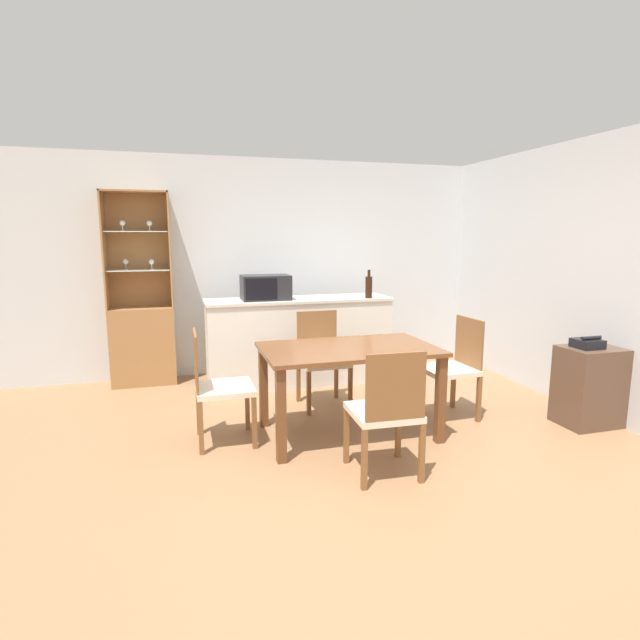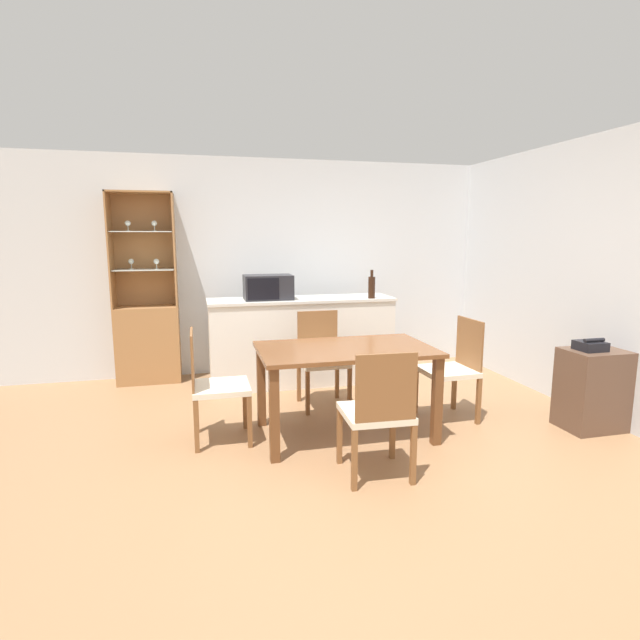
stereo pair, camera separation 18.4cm
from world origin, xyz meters
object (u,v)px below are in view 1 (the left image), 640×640
Objects in this scene: display_cabinet at (143,330)px; dining_chair_side_left_far at (218,386)px; microwave at (266,287)px; dining_chair_side_right_far at (452,367)px; telephone at (587,343)px; dining_table at (349,360)px; dining_chair_head_far at (322,359)px; side_cabinet at (589,386)px; wine_bottle at (369,287)px; dining_chair_head_near at (386,412)px.

dining_chair_side_left_far is at bearing -70.80° from display_cabinet.
dining_chair_side_left_far is 1.77× the size of microwave.
telephone is (0.99, -0.51, 0.27)m from dining_chair_side_right_far.
microwave is (-0.41, 1.54, 0.46)m from dining_table.
side_cabinet is at bearing 150.09° from dining_chair_head_far.
dining_chair_head_far is 2.92× the size of wine_bottle.
display_cabinet reaches higher than dining_chair_head_near.
wine_bottle is (2.43, -0.68, 0.48)m from display_cabinet.
telephone is at bearing -52.65° from wine_bottle.
dining_chair_head_near is (1.05, -0.90, 0.00)m from dining_chair_side_left_far.
dining_chair_side_right_far is at bearing 153.94° from side_cabinet.
dining_chair_side_left_far reaches higher than dining_table.
display_cabinet is 4.10× the size of microwave.
dining_table is 1.55× the size of dining_chair_head_far.
side_cabinet is (3.82, -2.43, -0.27)m from display_cabinet.
dining_table is at bearing 95.28° from dining_chair_side_right_far.
dining_chair_head_near is at bearing -90.15° from dining_table.
dining_chair_side_right_far is 4.28× the size of telephone.
dining_chair_head_far is 1.23m from dining_chair_side_right_far.
telephone is at bearing 149.45° from dining_chair_head_far.
dining_chair_side_left_far is (0.67, -1.91, -0.15)m from display_cabinet.
microwave reaches higher than side_cabinet.
dining_chair_side_right_far is (1.05, -0.64, 0.00)m from dining_chair_head_far.
microwave reaches higher than dining_chair_side_right_far.
display_cabinet is at bearing 147.57° from side_cabinet.
dining_chair_head_near is 1.77× the size of microwave.
dining_chair_side_right_far is at bearing -43.98° from microwave.
dining_table is at bearing 83.19° from dining_chair_side_left_far.
dining_chair_side_right_far is (1.05, 0.91, 0.00)m from dining_chair_head_near.
dining_chair_side_left_far is at bearing -145.08° from wine_bottle.
wine_bottle is at bearing 125.15° from dining_chair_side_left_far.
side_cabinet is at bearing -51.49° from wine_bottle.
dining_table is 1.55× the size of dining_chair_side_right_far.
dining_table is at bearing 88.98° from dining_chair_head_far.
dining_table is at bearing 169.46° from telephone.
telephone reaches higher than dining_table.
side_cabinet is at bearing -2.22° from telephone.
dining_chair_head_near is 1.00× the size of dining_chair_side_right_far.
dining_chair_side_right_far reaches higher than telephone.
dining_table is 2.15m from side_cabinet.
wine_bottle reaches higher than side_cabinet.
dining_table is 2.74× the size of microwave.
display_cabinet reaches higher than telephone.
wine_bottle is 1.47× the size of telephone.
dining_chair_side_left_far is at bearing 88.20° from dining_chair_side_right_far.
microwave is at bearing 102.43° from dining_chair_head_near.
dining_chair_head_near reaches higher than dining_table.
dining_chair_head_far is 1.32× the size of side_cabinet.
wine_bottle is (1.12, -0.18, -0.01)m from microwave.
microwave is at bearing 155.78° from dining_chair_side_left_far.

